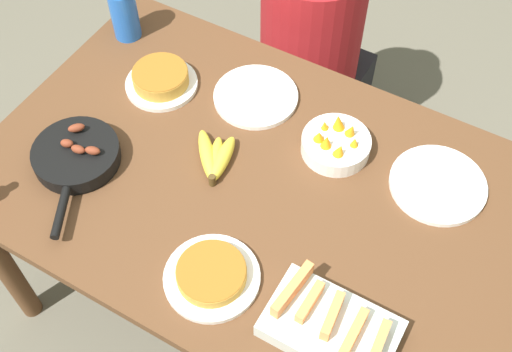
% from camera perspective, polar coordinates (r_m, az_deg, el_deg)
% --- Properties ---
extents(ground_plane, '(14.00, 14.00, 0.00)m').
position_cam_1_polar(ground_plane, '(2.45, 0.00, -11.07)').
color(ground_plane, '#666051').
extents(dining_table, '(1.54, 1.00, 0.78)m').
position_cam_1_polar(dining_table, '(1.86, 0.00, -2.34)').
color(dining_table, brown).
rests_on(dining_table, ground_plane).
extents(banana_bunch, '(0.16, 0.18, 0.04)m').
position_cam_1_polar(banana_bunch, '(1.81, -3.71, 1.58)').
color(banana_bunch, yellow).
rests_on(banana_bunch, dining_table).
extents(melon_tray, '(0.31, 0.20, 0.10)m').
position_cam_1_polar(melon_tray, '(1.55, 6.66, -13.16)').
color(melon_tray, silver).
rests_on(melon_tray, dining_table).
extents(skillet, '(0.26, 0.37, 0.08)m').
position_cam_1_polar(skillet, '(1.87, -15.68, 1.71)').
color(skillet, black).
rests_on(skillet, dining_table).
extents(frittata_plate_center, '(0.24, 0.24, 0.05)m').
position_cam_1_polar(frittata_plate_center, '(1.61, -3.97, -8.79)').
color(frittata_plate_center, white).
rests_on(frittata_plate_center, dining_table).
extents(frittata_plate_side, '(0.22, 0.22, 0.06)m').
position_cam_1_polar(frittata_plate_side, '(2.02, -8.45, 8.48)').
color(frittata_plate_side, white).
rests_on(frittata_plate_side, dining_table).
extents(empty_plate_near_front, '(0.27, 0.27, 0.02)m').
position_cam_1_polar(empty_plate_near_front, '(1.83, 15.87, -0.73)').
color(empty_plate_near_front, white).
rests_on(empty_plate_near_front, dining_table).
extents(empty_plate_far_left, '(0.26, 0.26, 0.02)m').
position_cam_1_polar(empty_plate_far_left, '(1.97, -0.02, 7.09)').
color(empty_plate_far_left, white).
rests_on(empty_plate_far_left, dining_table).
extents(fruit_bowl_mango, '(0.20, 0.20, 0.10)m').
position_cam_1_polar(fruit_bowl_mango, '(1.84, 7.11, 2.90)').
color(fruit_bowl_mango, white).
rests_on(fruit_bowl_mango, dining_table).
extents(water_bottle, '(0.09, 0.09, 0.21)m').
position_cam_1_polar(water_bottle, '(2.16, -11.67, 14.15)').
color(water_bottle, blue).
rests_on(water_bottle, dining_table).
extents(person_figure, '(0.41, 0.41, 1.16)m').
position_cam_1_polar(person_figure, '(2.53, 4.69, 9.96)').
color(person_figure, black).
rests_on(person_figure, ground_plane).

